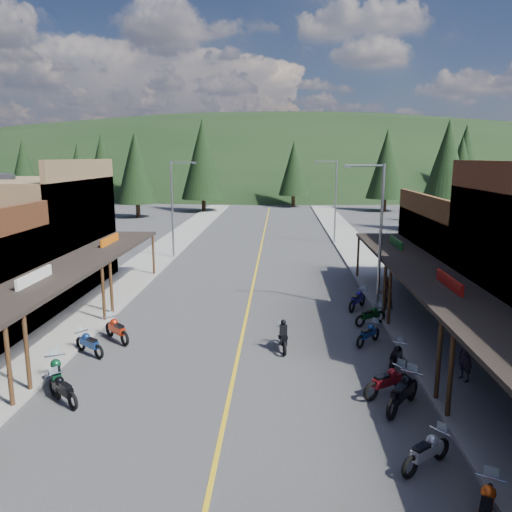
# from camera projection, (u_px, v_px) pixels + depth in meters

# --- Properties ---
(ground) EXTENTS (220.00, 220.00, 0.00)m
(ground) POSITION_uv_depth(u_px,v_px,m) (235.00, 371.00, 19.80)
(ground) COLOR #38383A
(ground) RESTS_ON ground
(centerline) EXTENTS (0.15, 90.00, 0.01)m
(centerline) POSITION_uv_depth(u_px,v_px,m) (257.00, 264.00, 39.39)
(centerline) COLOR gold
(centerline) RESTS_ON ground
(sidewalk_west) EXTENTS (3.40, 94.00, 0.15)m
(sidewalk_west) POSITION_uv_depth(u_px,v_px,m) (149.00, 262.00, 39.79)
(sidewalk_west) COLOR gray
(sidewalk_west) RESTS_ON ground
(sidewalk_east) EXTENTS (3.40, 94.00, 0.15)m
(sidewalk_east) POSITION_uv_depth(u_px,v_px,m) (368.00, 264.00, 38.97)
(sidewalk_east) COLOR gray
(sidewalk_east) RESTS_ON ground
(shop_west_3) EXTENTS (10.90, 10.20, 8.20)m
(shop_west_3) POSITION_uv_depth(u_px,v_px,m) (29.00, 236.00, 30.83)
(shop_west_3) COLOR brown
(shop_west_3) RESTS_ON ground
(shop_east_3) EXTENTS (10.90, 10.20, 6.20)m
(shop_east_3) POSITION_uv_depth(u_px,v_px,m) (481.00, 256.00, 29.73)
(shop_east_3) COLOR #4C2D16
(shop_east_3) RESTS_ON ground
(streetlight_1) EXTENTS (2.16, 0.18, 8.00)m
(streetlight_1) POSITION_uv_depth(u_px,v_px,m) (174.00, 205.00, 40.80)
(streetlight_1) COLOR gray
(streetlight_1) RESTS_ON ground
(streetlight_2) EXTENTS (2.16, 0.18, 8.00)m
(streetlight_2) POSITION_uv_depth(u_px,v_px,m) (378.00, 231.00, 26.44)
(streetlight_2) COLOR gray
(streetlight_2) RESTS_ON ground
(streetlight_3) EXTENTS (2.16, 0.18, 8.00)m
(streetlight_3) POSITION_uv_depth(u_px,v_px,m) (334.00, 198.00, 47.99)
(streetlight_3) COLOR gray
(streetlight_3) RESTS_ON ground
(ridge_hill) EXTENTS (310.00, 140.00, 60.00)m
(ridge_hill) POSITION_uv_depth(u_px,v_px,m) (274.00, 184.00, 152.04)
(ridge_hill) COLOR black
(ridge_hill) RESTS_ON ground
(pine_0) EXTENTS (5.04, 5.04, 11.00)m
(pine_0) POSITION_uv_depth(u_px,v_px,m) (24.00, 168.00, 81.13)
(pine_0) COLOR black
(pine_0) RESTS_ON ground
(pine_1) EXTENTS (5.88, 5.88, 12.50)m
(pine_1) POSITION_uv_depth(u_px,v_px,m) (135.00, 163.00, 88.07)
(pine_1) COLOR black
(pine_1) RESTS_ON ground
(pine_2) EXTENTS (6.72, 6.72, 14.00)m
(pine_2) POSITION_uv_depth(u_px,v_px,m) (203.00, 159.00, 75.52)
(pine_2) COLOR black
(pine_2) RESTS_ON ground
(pine_3) EXTENTS (5.04, 5.04, 11.00)m
(pine_3) POSITION_uv_depth(u_px,v_px,m) (294.00, 168.00, 82.99)
(pine_3) COLOR black
(pine_3) RESTS_ON ground
(pine_4) EXTENTS (5.88, 5.88, 12.50)m
(pine_4) POSITION_uv_depth(u_px,v_px,m) (386.00, 164.00, 76.32)
(pine_4) COLOR black
(pine_4) RESTS_ON ground
(pine_5) EXTENTS (6.72, 6.72, 14.00)m
(pine_5) POSITION_uv_depth(u_px,v_px,m) (465.00, 159.00, 87.18)
(pine_5) COLOR black
(pine_5) RESTS_ON ground
(pine_7) EXTENTS (5.88, 5.88, 12.50)m
(pine_7) POSITION_uv_depth(u_px,v_px,m) (102.00, 163.00, 94.32)
(pine_7) COLOR black
(pine_7) RESTS_ON ground
(pine_8) EXTENTS (4.48, 4.48, 10.00)m
(pine_8) POSITION_uv_depth(u_px,v_px,m) (79.00, 177.00, 58.84)
(pine_8) COLOR black
(pine_8) RESTS_ON ground
(pine_9) EXTENTS (4.93, 4.93, 10.80)m
(pine_9) POSITION_uv_depth(u_px,v_px,m) (461.00, 173.00, 61.51)
(pine_9) COLOR black
(pine_9) RESTS_ON ground
(pine_10) EXTENTS (5.38, 5.38, 11.60)m
(pine_10) POSITION_uv_depth(u_px,v_px,m) (136.00, 168.00, 68.29)
(pine_10) COLOR black
(pine_10) RESTS_ON ground
(pine_11) EXTENTS (5.82, 5.82, 12.40)m
(pine_11) POSITION_uv_depth(u_px,v_px,m) (447.00, 167.00, 54.68)
(pine_11) COLOR black
(pine_11) RESTS_ON ground
(bike_west_6) EXTENTS (1.88, 1.74, 1.10)m
(bike_west_6) POSITION_uv_depth(u_px,v_px,m) (63.00, 388.00, 17.10)
(bike_west_6) COLOR black
(bike_west_6) RESTS_ON ground
(bike_west_7) EXTENTS (1.68, 2.34, 1.28)m
(bike_west_7) POSITION_uv_depth(u_px,v_px,m) (56.00, 373.00, 18.13)
(bike_west_7) COLOR #0E4829
(bike_west_7) RESTS_ON ground
(bike_west_8) EXTENTS (1.96, 1.72, 1.12)m
(bike_west_8) POSITION_uv_depth(u_px,v_px,m) (89.00, 342.00, 21.28)
(bike_west_8) COLOR navy
(bike_west_8) RESTS_ON ground
(bike_west_9) EXTENTS (2.01, 2.06, 1.23)m
(bike_west_9) POSITION_uv_depth(u_px,v_px,m) (117.00, 328.00, 22.86)
(bike_west_9) COLOR red
(bike_west_9) RESTS_ON ground
(bike_east_4) EXTENTS (1.52, 2.09, 1.15)m
(bike_east_4) POSITION_uv_depth(u_px,v_px,m) (487.00, 507.00, 11.29)
(bike_east_4) COLOR #CB430E
(bike_east_4) RESTS_ON ground
(bike_east_5) EXTENTS (1.94, 1.74, 1.12)m
(bike_east_5) POSITION_uv_depth(u_px,v_px,m) (427.00, 450.00, 13.49)
(bike_east_5) COLOR #A8A8AE
(bike_east_5) RESTS_ON ground
(bike_east_6) EXTENTS (2.00, 2.36, 1.34)m
(bike_east_6) POSITION_uv_depth(u_px,v_px,m) (403.00, 391.00, 16.64)
(bike_east_6) COLOR black
(bike_east_6) RESTS_ON ground
(bike_east_7) EXTENTS (2.12, 1.73, 1.19)m
(bike_east_7) POSITION_uv_depth(u_px,v_px,m) (387.00, 380.00, 17.63)
(bike_east_7) COLOR maroon
(bike_east_7) RESTS_ON ground
(bike_east_8) EXTENTS (1.38, 1.95, 1.07)m
(bike_east_8) POSITION_uv_depth(u_px,v_px,m) (396.00, 356.00, 19.96)
(bike_east_8) COLOR black
(bike_east_8) RESTS_ON ground
(bike_east_9) EXTENTS (1.67, 1.83, 1.07)m
(bike_east_9) POSITION_uv_depth(u_px,v_px,m) (368.00, 333.00, 22.51)
(bike_east_9) COLOR navy
(bike_east_9) RESTS_ON ground
(bike_east_10) EXTENTS (1.94, 1.56, 1.08)m
(bike_east_10) POSITION_uv_depth(u_px,v_px,m) (370.00, 315.00, 25.11)
(bike_east_10) COLOR #0C3C15
(bike_east_10) RESTS_ON ground
(bike_east_11) EXTENTS (1.68, 2.17, 1.20)m
(bike_east_11) POSITION_uv_depth(u_px,v_px,m) (357.00, 299.00, 27.68)
(bike_east_11) COLOR navy
(bike_east_11) RESTS_ON ground
(rider_on_bike) EXTENTS (0.80, 1.96, 1.46)m
(rider_on_bike) POSITION_uv_depth(u_px,v_px,m) (283.00, 337.00, 21.86)
(rider_on_bike) COLOR black
(rider_on_bike) RESTS_ON ground
(pedestrian_east_a) EXTENTS (0.67, 0.79, 1.84)m
(pedestrian_east_a) POSITION_uv_depth(u_px,v_px,m) (466.00, 357.00, 18.46)
(pedestrian_east_a) COLOR black
(pedestrian_east_a) RESTS_ON sidewalk_east
(pedestrian_east_b) EXTENTS (0.96, 0.70, 1.79)m
(pedestrian_east_b) POSITION_uv_depth(u_px,v_px,m) (386.00, 293.00, 27.21)
(pedestrian_east_b) COLOR brown
(pedestrian_east_b) RESTS_ON sidewalk_east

